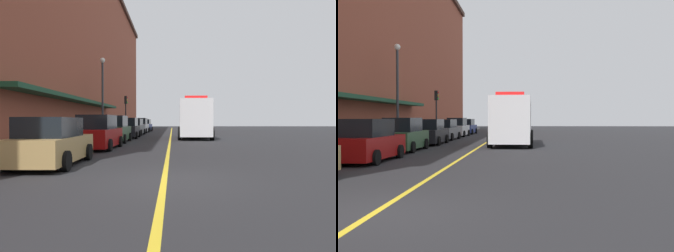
{
  "view_description": "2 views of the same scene",
  "coord_description": "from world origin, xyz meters",
  "views": [
    {
      "loc": [
        0.23,
        -8.02,
        1.55
      ],
      "look_at": [
        -0.15,
        15.41,
        1.16
      ],
      "focal_mm": 33.05,
      "sensor_mm": 36.0,
      "label": 1
    },
    {
      "loc": [
        3.05,
        -7.65,
        1.92
      ],
      "look_at": [
        1.47,
        23.08,
        1.26
      ],
      "focal_mm": 41.29,
      "sensor_mm": 36.0,
      "label": 2
    }
  ],
  "objects": [
    {
      "name": "parking_meter_0",
      "position": [
        -5.35,
        11.53,
        1.06
      ],
      "size": [
        0.14,
        0.18,
        1.33
      ],
      "color": "#4C4C51",
      "rests_on": "sidewalk_left"
    },
    {
      "name": "box_truck",
      "position": [
        2.11,
        19.27,
        1.68
      ],
      "size": [
        3.0,
        7.55,
        3.54
      ],
      "rotation": [
        0.0,
        0.0,
        -1.59
      ],
      "color": "silver",
      "rests_on": "ground"
    },
    {
      "name": "ground_plane",
      "position": [
        0.0,
        25.0,
        0.0
      ],
      "size": [
        112.0,
        112.0,
        0.0
      ],
      "primitive_type": "plane",
      "color": "#232326"
    },
    {
      "name": "brick_building_left",
      "position": [
        -11.71,
        24.0,
        9.61
      ],
      "size": [
        9.8,
        64.0,
        19.21
      ],
      "color": "brown",
      "rests_on": "ground"
    },
    {
      "name": "lane_center_stripe",
      "position": [
        0.0,
        25.0,
        0.0
      ],
      "size": [
        0.16,
        70.0,
        0.01
      ],
      "primitive_type": "cube",
      "color": "gold",
      "rests_on": "ground"
    },
    {
      "name": "parked_car_6",
      "position": [
        -3.97,
        37.6,
        0.83
      ],
      "size": [
        2.16,
        4.62,
        1.79
      ],
      "rotation": [
        0.0,
        0.0,
        1.54
      ],
      "color": "navy",
      "rests_on": "ground"
    },
    {
      "name": "street_lamp_left",
      "position": [
        -5.95,
        19.02,
        4.4
      ],
      "size": [
        0.44,
        0.44,
        6.94
      ],
      "color": "#33383D",
      "rests_on": "sidewalk_left"
    },
    {
      "name": "parked_car_2",
      "position": [
        -3.98,
        14.29,
        0.89
      ],
      "size": [
        1.99,
        4.58,
        1.92
      ],
      "rotation": [
        0.0,
        0.0,
        1.58
      ],
      "color": "#2D5133",
      "rests_on": "ground"
    },
    {
      "name": "traffic_light_near",
      "position": [
        -5.29,
        28.01,
        3.16
      ],
      "size": [
        0.38,
        0.36,
        4.3
      ],
      "color": "#232326",
      "rests_on": "sidewalk_left"
    },
    {
      "name": "parked_car_5",
      "position": [
        -3.98,
        31.68,
        0.88
      ],
      "size": [
        2.12,
        4.18,
        1.91
      ],
      "rotation": [
        0.0,
        0.0,
        1.54
      ],
      "color": "silver",
      "rests_on": "ground"
    },
    {
      "name": "parked_car_3",
      "position": [
        -3.86,
        19.87,
        0.85
      ],
      "size": [
        2.09,
        4.75,
        1.82
      ],
      "rotation": [
        0.0,
        0.0,
        1.59
      ],
      "color": "black",
      "rests_on": "ground"
    },
    {
      "name": "sidewalk_left",
      "position": [
        -6.2,
        25.0,
        0.07
      ],
      "size": [
        2.4,
        70.0,
        0.15
      ],
      "primitive_type": "cube",
      "color": "gray",
      "rests_on": "ground"
    },
    {
      "name": "parked_car_4",
      "position": [
        -3.96,
        25.63,
        0.83
      ],
      "size": [
        2.09,
        4.75,
        1.79
      ],
      "rotation": [
        0.0,
        0.0,
        1.54
      ],
      "color": "#595B60",
      "rests_on": "ground"
    },
    {
      "name": "parked_car_1",
      "position": [
        -3.88,
        8.9,
        0.87
      ],
      "size": [
        2.11,
        4.59,
        1.87
      ],
      "rotation": [
        0.0,
        0.0,
        1.56
      ],
      "color": "maroon",
      "rests_on": "ground"
    },
    {
      "name": "parking_meter_1",
      "position": [
        -5.35,
        21.55,
        1.06
      ],
      "size": [
        0.14,
        0.18,
        1.33
      ],
      "color": "#4C4C51",
      "rests_on": "sidewalk_left"
    }
  ]
}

